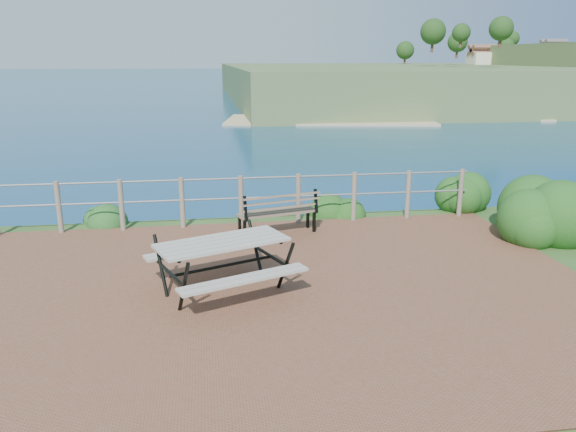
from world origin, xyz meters
The scene contains 9 objects.
ground centered at (0.00, 0.00, 0.00)m, with size 10.00×7.00×0.12m, color brown.
ocean centered at (0.00, 200.00, 0.00)m, with size 1200.00×1200.00×0.00m, color #125770.
safety_railing centered at (0.00, 3.35, 0.57)m, with size 9.40×0.10×1.00m.
picnic_table centered at (-0.48, 0.06, 0.49)m, with size 1.96×1.48×0.76m.
park_bench centered at (0.63, 2.64, 0.57)m, with size 1.56×0.75×0.86m.
shrub_right_front centered at (5.29, 1.83, 0.00)m, with size 1.42×1.42×2.01m, color #1B4916.
shrub_right_edge centered at (4.83, 3.66, 0.00)m, with size 1.02×1.02×1.46m, color #1B4916.
shrub_lip_west centered at (-2.88, 4.11, 0.00)m, with size 0.83×0.83×0.59m, color #1E4F1D.
shrub_lip_east centered at (2.12, 3.85, 0.00)m, with size 0.88×0.88×0.66m, color #1B4916.
Camera 1 is at (-0.67, -7.43, 3.26)m, focal length 35.00 mm.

